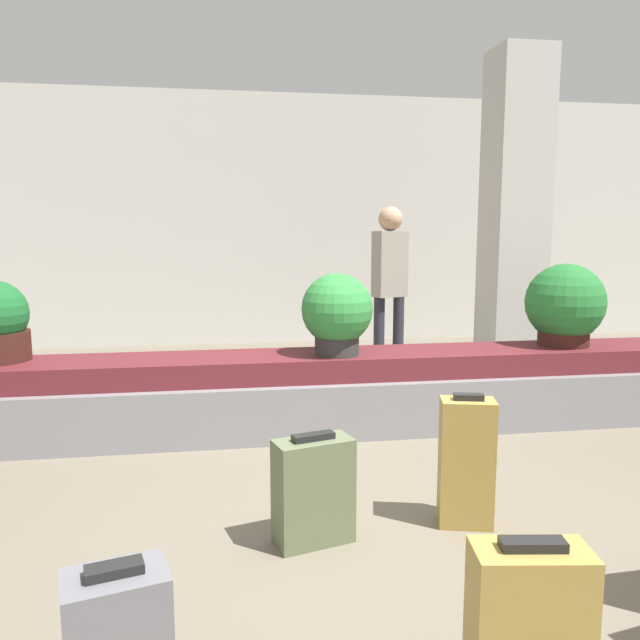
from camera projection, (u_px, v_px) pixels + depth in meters
ground_plane at (367, 521)px, 3.18m from camera, size 18.00×18.00×0.00m
back_wall at (275, 220)px, 8.09m from camera, size 18.00×0.06×3.20m
carousel at (320, 393)px, 4.64m from camera, size 6.76×0.71×0.57m
pillar at (514, 217)px, 6.17m from camera, size 0.53×0.53×3.20m
suitcase_2 at (313, 491)px, 2.93m from camera, size 0.40×0.27×0.53m
suitcase_4 at (528, 629)px, 1.90m from camera, size 0.38×0.23×0.56m
suitcase_5 at (466, 462)px, 3.10m from camera, size 0.30×0.22×0.68m
potted_plant_1 at (565, 306)px, 4.89m from camera, size 0.61×0.61×0.65m
potted_plant_2 at (337, 313)px, 4.52m from camera, size 0.52×0.52×0.60m
traveler_0 at (390, 276)px, 6.18m from camera, size 0.36×0.28×1.70m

